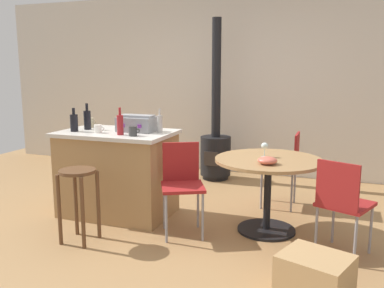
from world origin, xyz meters
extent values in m
plane|color=#A37A4C|center=(0.00, 0.00, 0.00)|extent=(8.80, 8.80, 0.00)
cube|color=beige|center=(0.00, 2.44, 1.35)|extent=(8.00, 0.10, 2.70)
cube|color=#A37A4C|center=(-0.67, 0.09, 0.44)|extent=(1.16, 0.74, 0.89)
cube|color=beige|center=(-0.67, 0.09, 0.91)|extent=(1.22, 0.80, 0.04)
cylinder|color=brown|center=(-0.51, -0.58, 0.33)|extent=(0.04, 0.04, 0.66)
cylinder|color=brown|center=(-0.76, -0.58, 0.33)|extent=(0.04, 0.04, 0.66)
cylinder|color=brown|center=(-0.76, -0.83, 0.33)|extent=(0.04, 0.04, 0.66)
cylinder|color=brown|center=(-0.51, -0.83, 0.33)|extent=(0.04, 0.04, 0.66)
cylinder|color=brown|center=(-0.63, -0.70, 0.67)|extent=(0.33, 0.33, 0.03)
cylinder|color=black|center=(0.96, 0.15, 0.01)|extent=(0.57, 0.57, 0.02)
cylinder|color=black|center=(0.96, 0.15, 0.35)|extent=(0.07, 0.07, 0.71)
cylinder|color=#A37A4C|center=(0.96, 0.15, 0.72)|extent=(1.04, 1.04, 0.03)
cube|color=maroon|center=(0.95, 0.96, 0.47)|extent=(0.40, 0.40, 0.03)
cube|color=maroon|center=(1.14, 0.96, 0.67)|extent=(0.03, 0.36, 0.40)
cylinder|color=gray|center=(1.13, 0.79, 0.23)|extent=(0.02, 0.02, 0.46)
cylinder|color=gray|center=(1.12, 1.13, 0.23)|extent=(0.02, 0.02, 0.46)
cylinder|color=gray|center=(0.78, 1.13, 0.23)|extent=(0.02, 0.02, 0.46)
cylinder|color=gray|center=(0.79, 0.79, 0.23)|extent=(0.02, 0.02, 0.46)
cube|color=maroon|center=(0.22, -0.23, 0.48)|extent=(0.54, 0.54, 0.03)
cube|color=maroon|center=(0.13, -0.06, 0.68)|extent=(0.33, 0.18, 0.40)
cylinder|color=gray|center=(0.29, 0.00, 0.23)|extent=(0.02, 0.02, 0.47)
cylinder|color=gray|center=(-0.01, -0.16, 0.23)|extent=(0.02, 0.02, 0.47)
cylinder|color=gray|center=(0.14, -0.46, 0.23)|extent=(0.02, 0.02, 0.47)
cylinder|color=gray|center=(0.45, -0.31, 0.23)|extent=(0.02, 0.02, 0.47)
cube|color=maroon|center=(1.68, -0.15, 0.45)|extent=(0.52, 0.52, 0.03)
cube|color=maroon|center=(1.61, -0.33, 0.65)|extent=(0.34, 0.16, 0.40)
cylinder|color=gray|center=(1.46, -0.24, 0.22)|extent=(0.02, 0.02, 0.44)
cylinder|color=gray|center=(1.77, -0.37, 0.22)|extent=(0.02, 0.02, 0.44)
cylinder|color=gray|center=(1.90, -0.06, 0.22)|extent=(0.02, 0.02, 0.44)
cylinder|color=gray|center=(1.59, 0.07, 0.22)|extent=(0.02, 0.02, 0.44)
cylinder|color=black|center=(-0.10, 1.89, 0.03)|extent=(0.37, 0.37, 0.06)
cylinder|color=black|center=(-0.10, 1.89, 0.34)|extent=(0.44, 0.44, 0.56)
cube|color=#2D2826|center=(-0.10, 1.67, 0.34)|extent=(0.20, 0.02, 0.20)
cylinder|color=black|center=(-0.10, 1.89, 1.45)|extent=(0.13, 0.13, 1.66)
cube|color=gray|center=(-0.46, 0.17, 1.01)|extent=(0.39, 0.26, 0.15)
cube|color=gray|center=(-0.46, 0.17, 1.09)|extent=(0.37, 0.15, 0.02)
cube|color=purple|center=(-0.56, 0.03, 1.01)|extent=(0.04, 0.01, 0.04)
cube|color=purple|center=(-0.37, 0.03, 1.01)|extent=(0.04, 0.01, 0.04)
cylinder|color=#B7B2AD|center=(-0.19, 0.17, 1.02)|extent=(0.06, 0.06, 0.18)
cylinder|color=#B7B2AD|center=(-0.19, 0.17, 1.15)|extent=(0.02, 0.02, 0.07)
cylinder|color=black|center=(-1.05, 0.11, 1.03)|extent=(0.08, 0.08, 0.21)
cylinder|color=black|center=(-1.05, 0.11, 1.18)|extent=(0.03, 0.03, 0.08)
cylinder|color=maroon|center=(-0.52, -0.10, 1.03)|extent=(0.07, 0.07, 0.20)
cylinder|color=maroon|center=(-0.52, -0.10, 1.17)|extent=(0.03, 0.03, 0.08)
cylinder|color=black|center=(-1.10, -0.07, 1.02)|extent=(0.08, 0.08, 0.18)
cylinder|color=black|center=(-1.10, -0.07, 1.15)|extent=(0.03, 0.03, 0.07)
cylinder|color=#383838|center=(-0.36, -0.13, 0.98)|extent=(0.08, 0.08, 0.10)
torus|color=#383838|center=(-0.30, -0.13, 0.98)|extent=(0.05, 0.01, 0.05)
cylinder|color=white|center=(-0.81, -0.07, 0.97)|extent=(0.08, 0.08, 0.08)
torus|color=white|center=(-0.75, -0.07, 0.97)|extent=(0.05, 0.01, 0.05)
cylinder|color=tan|center=(-1.11, 0.26, 0.98)|extent=(0.08, 0.08, 0.11)
torus|color=tan|center=(-1.06, 0.26, 0.99)|extent=(0.05, 0.01, 0.05)
cylinder|color=silver|center=(0.91, 0.22, 0.74)|extent=(0.06, 0.06, 0.00)
cylinder|color=silver|center=(0.91, 0.22, 0.78)|extent=(0.01, 0.01, 0.08)
ellipsoid|color=silver|center=(0.91, 0.22, 0.85)|extent=(0.07, 0.07, 0.06)
ellipsoid|color=#DB6651|center=(0.99, -0.09, 0.77)|extent=(0.18, 0.18, 0.07)
cube|color=tan|center=(1.50, -1.02, 0.17)|extent=(0.56, 0.52, 0.34)
camera|label=1|loc=(1.62, -3.83, 1.61)|focal=39.16mm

